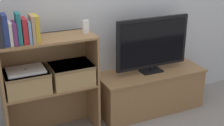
{
  "coord_description": "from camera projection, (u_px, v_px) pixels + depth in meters",
  "views": [
    {
      "loc": [
        -1.12,
        -2.28,
        1.68
      ],
      "look_at": [
        0.0,
        0.16,
        0.61
      ],
      "focal_mm": 50.0,
      "sensor_mm": 36.0,
      "label": 1
    }
  ],
  "objects": [
    {
      "name": "book_crimson",
      "position": [
        24.0,
        31.0,
        2.39
      ],
      "size": [
        0.04,
        0.13,
        0.2
      ],
      "color": "#B22328",
      "rests_on": "bookshelf_upper_tier"
    },
    {
      "name": "laptop",
      "position": [
        26.0,
        70.0,
        2.55
      ],
      "size": [
        0.3,
        0.22,
        0.02
      ],
      "color": "white",
      "rests_on": "storage_basket_left"
    },
    {
      "name": "storage_basket_left",
      "position": [
        27.0,
        80.0,
        2.58
      ],
      "size": [
        0.36,
        0.29,
        0.18
      ],
      "color": "tan",
      "rests_on": "bookshelf_lower_tier"
    },
    {
      "name": "book_navy",
      "position": [
        5.0,
        30.0,
        2.33
      ],
      "size": [
        0.04,
        0.13,
        0.24
      ],
      "color": "navy",
      "rests_on": "bookshelf_upper_tier"
    },
    {
      "name": "tv",
      "position": [
        152.0,
        44.0,
        3.06
      ],
      "size": [
        0.78,
        0.14,
        0.56
      ],
      "color": "black",
      "rests_on": "tv_stand"
    },
    {
      "name": "bookshelf_upper_tier",
      "position": [
        46.0,
        54.0,
        2.65
      ],
      "size": [
        0.81,
        0.32,
        0.44
      ],
      "color": "olive",
      "rests_on": "bookshelf_lower_tier"
    },
    {
      "name": "book_teal",
      "position": [
        18.0,
        28.0,
        2.36
      ],
      "size": [
        0.03,
        0.12,
        0.24
      ],
      "color": "#1E7075",
      "rests_on": "bookshelf_upper_tier"
    },
    {
      "name": "tv_stand",
      "position": [
        150.0,
        90.0,
        3.24
      ],
      "size": [
        1.1,
        0.43,
        0.43
      ],
      "color": "olive",
      "rests_on": "ground_plane"
    },
    {
      "name": "storage_basket_right",
      "position": [
        71.0,
        73.0,
        2.73
      ],
      "size": [
        0.36,
        0.29,
        0.18
      ],
      "color": "tan",
      "rests_on": "bookshelf_lower_tier"
    },
    {
      "name": "baby_monitor",
      "position": [
        86.0,
        27.0,
        2.65
      ],
      "size": [
        0.05,
        0.03,
        0.14
      ],
      "color": "white",
      "rests_on": "bookshelf_upper_tier"
    },
    {
      "name": "book_plum",
      "position": [
        14.0,
        33.0,
        2.36
      ],
      "size": [
        0.03,
        0.15,
        0.17
      ],
      "color": "#6B2D66",
      "rests_on": "bookshelf_upper_tier"
    },
    {
      "name": "bookshelf_lower_tier",
      "position": [
        50.0,
        102.0,
        2.82
      ],
      "size": [
        0.81,
        0.32,
        0.49
      ],
      "color": "olive",
      "rests_on": "ground_plane"
    },
    {
      "name": "book_ivory",
      "position": [
        10.0,
        33.0,
        2.35
      ],
      "size": [
        0.02,
        0.13,
        0.18
      ],
      "color": "silver",
      "rests_on": "bookshelf_upper_tier"
    },
    {
      "name": "book_skyblue",
      "position": [
        29.0,
        31.0,
        2.4
      ],
      "size": [
        0.02,
        0.15,
        0.17
      ],
      "color": "#709ECC",
      "rests_on": "bookshelf_upper_tier"
    },
    {
      "name": "book_tan",
      "position": [
        32.0,
        29.0,
        2.41
      ],
      "size": [
        0.02,
        0.16,
        0.21
      ],
      "color": "tan",
      "rests_on": "bookshelf_upper_tier"
    },
    {
      "name": "book_mustard",
      "position": [
        36.0,
        28.0,
        2.42
      ],
      "size": [
        0.03,
        0.14,
        0.21
      ],
      "color": "gold",
      "rests_on": "bookshelf_upper_tier"
    }
  ]
}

